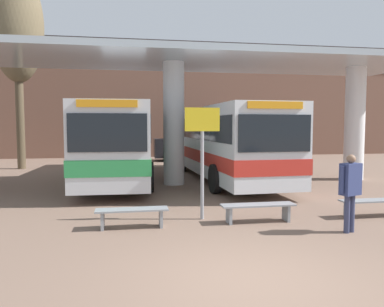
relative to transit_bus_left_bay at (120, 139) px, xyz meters
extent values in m
plane|color=#755B4C|center=(2.21, -11.94, -1.81)|extent=(100.00, 100.00, 0.00)
cube|color=brown|center=(2.21, 11.66, 2.65)|extent=(40.00, 0.50, 8.90)
cube|color=#332D2D|center=(2.21, 11.66, 6.03)|extent=(40.00, 0.58, 2.14)
cylinder|color=silver|center=(2.21, -2.15, 0.69)|extent=(0.86, 0.86, 4.99)
cylinder|color=silver|center=(10.33, -2.15, 0.69)|extent=(0.86, 0.86, 4.99)
cube|color=#A8B7C1|center=(2.21, -2.15, 3.30)|extent=(21.25, 5.36, 0.24)
cube|color=silver|center=(0.00, 0.01, -0.02)|extent=(3.00, 12.28, 2.86)
cube|color=black|center=(0.00, 0.01, 0.52)|extent=(3.02, 11.79, 0.91)
cube|color=#2D934C|center=(0.00, 0.01, -0.67)|extent=(3.04, 12.32, 0.51)
cube|color=black|center=(-0.24, -6.11, 0.41)|extent=(2.32, 0.15, 1.14)
cube|color=orange|center=(-0.24, -6.11, 1.27)|extent=(1.76, 0.12, 0.22)
cylinder|color=black|center=(-1.41, -3.71, -1.26)|extent=(0.32, 1.10, 1.09)
cylinder|color=black|center=(1.11, -3.81, -1.26)|extent=(0.32, 1.10, 1.09)
cylinder|color=black|center=(-1.13, 3.41, -1.26)|extent=(0.32, 1.10, 1.09)
cylinder|color=black|center=(1.39, 3.31, -1.26)|extent=(0.32, 1.10, 1.09)
cube|color=silver|center=(4.54, -0.96, -0.04)|extent=(2.94, 11.43, 2.84)
cube|color=black|center=(4.54, -0.96, 0.50)|extent=(2.96, 10.98, 0.91)
cube|color=red|center=(4.54, -0.96, -0.68)|extent=(2.98, 11.47, 0.51)
cube|color=black|center=(4.74, -6.66, 0.38)|extent=(2.34, 0.14, 1.14)
cube|color=orange|center=(4.74, -6.66, 1.24)|extent=(1.78, 0.11, 0.22)
cylinder|color=black|center=(3.40, -4.52, -1.28)|extent=(0.32, 1.06, 1.06)
cylinder|color=black|center=(5.93, -4.43, -1.28)|extent=(0.32, 1.06, 1.06)
cylinder|color=black|center=(3.16, 2.12, -1.28)|extent=(0.32, 1.06, 1.06)
cylinder|color=black|center=(5.70, 2.21, -1.28)|extent=(0.32, 1.06, 1.06)
cube|color=gray|center=(6.80, -8.56, -1.37)|extent=(1.91, 0.44, 0.04)
cube|color=gray|center=(6.04, -8.56, -1.60)|extent=(0.07, 0.37, 0.42)
cube|color=gray|center=(0.42, -8.56, -1.37)|extent=(1.71, 0.44, 0.04)
cube|color=gray|center=(-0.27, -8.56, -1.60)|extent=(0.07, 0.37, 0.42)
cube|color=gray|center=(1.10, -8.56, -1.60)|extent=(0.07, 0.37, 0.42)
cube|color=gray|center=(3.54, -8.56, -1.37)|extent=(1.88, 0.44, 0.04)
cube|color=gray|center=(2.79, -8.56, -1.60)|extent=(0.07, 0.37, 0.42)
cube|color=gray|center=(4.29, -8.56, -1.60)|extent=(0.07, 0.37, 0.42)
cylinder|color=gray|center=(2.22, -8.03, -0.67)|extent=(0.09, 0.09, 2.28)
cube|color=gold|center=(2.22, -8.03, 0.77)|extent=(0.90, 0.06, 0.60)
cylinder|color=#333856|center=(5.20, -9.81, -1.38)|extent=(0.16, 0.16, 0.86)
cylinder|color=#333856|center=(5.35, -9.75, -1.38)|extent=(0.16, 0.16, 0.86)
cube|color=navy|center=(5.27, -9.78, -0.58)|extent=(0.53, 0.40, 0.72)
sphere|color=#89664C|center=(5.27, -9.78, -0.13)|extent=(0.20, 0.20, 0.20)
cylinder|color=navy|center=(5.01, -9.87, -0.58)|extent=(0.12, 0.12, 0.61)
cylinder|color=navy|center=(5.54, -9.69, -0.58)|extent=(0.12, 0.12, 0.61)
cylinder|color=brown|center=(-5.54, 4.74, 1.27)|extent=(0.43, 0.43, 6.15)
ellipsoid|color=brown|center=(-5.54, 4.74, 6.02)|extent=(2.78, 2.78, 6.12)
cube|color=black|center=(4.38, 8.05, -0.93)|extent=(4.56, 1.81, 1.28)
cube|color=#1E2328|center=(4.38, 8.05, 0.03)|extent=(2.52, 1.64, 0.63)
cylinder|color=black|center=(5.80, 8.89, -1.47)|extent=(0.67, 0.23, 0.67)
cylinder|color=black|center=(5.77, 7.16, -1.47)|extent=(0.67, 0.23, 0.67)
cylinder|color=black|center=(2.99, 8.94, -1.47)|extent=(0.67, 0.23, 0.67)
cylinder|color=black|center=(2.96, 7.20, -1.47)|extent=(0.67, 0.23, 0.67)
camera|label=1|loc=(0.34, -17.40, 0.63)|focal=35.00mm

